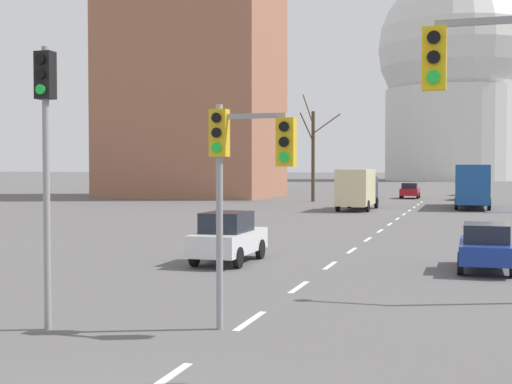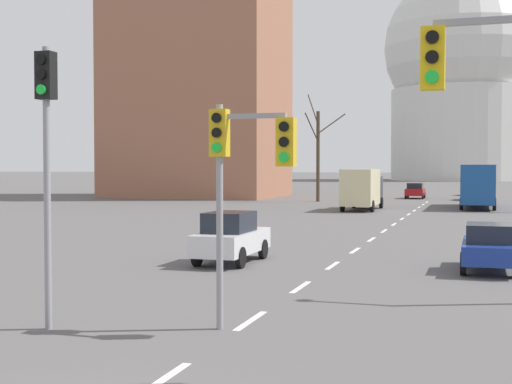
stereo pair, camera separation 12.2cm
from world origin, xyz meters
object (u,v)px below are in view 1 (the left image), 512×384
object	(u,v)px
sedan_near_left	(410,191)
sedan_far_left	(486,246)
sedan_mid_centre	(466,188)
city_bus	(473,183)
traffic_signal_near_left	(46,135)
sedan_near_right	(228,237)
traffic_signal_centre_tall	(243,160)
sedan_far_right	(465,192)
delivery_truck	(357,188)

from	to	relation	value
sedan_near_left	sedan_far_left	xyz separation A→B (m)	(6.71, -52.21, -0.04)
sedan_mid_centre	city_bus	size ratio (longest dim) A/B	0.39
traffic_signal_near_left	sedan_near_right	bearing A→B (deg)	88.99
traffic_signal_centre_tall	city_bus	distance (m)	46.79
sedan_far_left	sedan_far_right	xyz separation A→B (m)	(-1.15, 50.23, 0.01)
sedan_far_left	delivery_truck	size ratio (longest dim) A/B	0.53
sedan_mid_centre	city_bus	bearing A→B (deg)	-88.35
traffic_signal_centre_tall	traffic_signal_near_left	bearing A→B (deg)	-164.70
sedan_near_right	sedan_far_left	distance (m)	8.54
sedan_far_left	sedan_near_right	bearing A→B (deg)	-176.34
sedan_near_right	city_bus	distance (m)	37.82
sedan_far_left	delivery_truck	bearing A→B (deg)	106.16
sedan_near_left	sedan_near_right	bearing A→B (deg)	-91.97
delivery_truck	sedan_far_left	bearing A→B (deg)	-73.84
sedan_near_right	traffic_signal_centre_tall	bearing A→B (deg)	-69.20
sedan_near_right	delivery_truck	bearing A→B (deg)	90.67
sedan_near_right	city_bus	world-z (taller)	city_bus
sedan_far_left	delivery_truck	xyz separation A→B (m)	(-8.89, 30.66, 0.92)
traffic_signal_near_left	city_bus	size ratio (longest dim) A/B	0.53
traffic_signal_centre_tall	sedan_mid_centre	size ratio (longest dim) A/B	1.09
traffic_signal_near_left	sedan_far_right	distance (m)	62.01
delivery_truck	traffic_signal_near_left	bearing A→B (deg)	-89.76
traffic_signal_centre_tall	delivery_truck	xyz separation A→B (m)	(-4.02, 40.84, -1.77)
sedan_near_left	sedan_mid_centre	size ratio (longest dim) A/B	0.95
traffic_signal_near_left	sedan_near_right	xyz separation A→B (m)	(0.19, 10.69, -3.09)
sedan_near_right	sedan_far_left	xyz separation A→B (m)	(8.52, 0.55, -0.10)
traffic_signal_centre_tall	sedan_mid_centre	world-z (taller)	traffic_signal_centre_tall
traffic_signal_centre_tall	sedan_near_right	xyz separation A→B (m)	(-3.66, 9.64, -2.58)
traffic_signal_near_left	sedan_far_left	size ratio (longest dim) A/B	1.50
sedan_near_right	traffic_signal_near_left	bearing A→B (deg)	-91.01
sedan_far_right	city_bus	xyz separation A→B (m)	(0.75, -13.86, 1.25)
city_bus	delivery_truck	size ratio (longest dim) A/B	1.50
sedan_near_right	sedan_far_right	xyz separation A→B (m)	(7.37, 50.77, -0.09)
traffic_signal_centre_tall	delivery_truck	distance (m)	41.08
sedan_mid_centre	sedan_far_left	xyz separation A→B (m)	(1.15, -62.32, -0.10)
sedan_near_left	sedan_far_right	xyz separation A→B (m)	(5.55, -1.98, -0.03)
traffic_signal_centre_tall	city_bus	xyz separation A→B (m)	(4.46, 46.55, -1.42)
sedan_far_right	traffic_signal_near_left	bearing A→B (deg)	-97.01
city_bus	delivery_truck	distance (m)	10.23
traffic_signal_near_left	sedan_mid_centre	distance (m)	74.00
sedan_far_right	sedan_mid_centre	bearing A→B (deg)	90.00
traffic_signal_centre_tall	sedan_near_left	distance (m)	62.47
sedan_far_left	delivery_truck	distance (m)	31.93
sedan_near_left	sedan_mid_centre	xyz separation A→B (m)	(5.55, 10.11, 0.06)
sedan_near_right	delivery_truck	size ratio (longest dim) A/B	0.57
sedan_mid_centre	delivery_truck	world-z (taller)	delivery_truck
traffic_signal_centre_tall	city_bus	bearing A→B (deg)	84.53
sedan_mid_centre	sedan_far_left	world-z (taller)	sedan_mid_centre
sedan_far_right	delivery_truck	distance (m)	21.06
sedan_mid_centre	sedan_far_left	size ratio (longest dim) A/B	1.10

